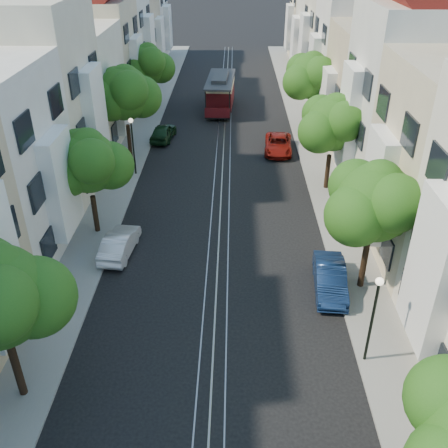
{
  "coord_description": "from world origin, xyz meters",
  "views": [
    {
      "loc": [
        0.75,
        -11.05,
        15.47
      ],
      "look_at": [
        0.33,
        11.36,
        2.2
      ],
      "focal_mm": 40.0,
      "sensor_mm": 36.0,
      "label": 1
    }
  ],
  "objects_px": {
    "tree_e_d": "(312,77)",
    "parked_car_w_mid": "(120,243)",
    "cable_car": "(220,91)",
    "parked_car_w_far": "(163,132)",
    "tree_e_b": "(376,204)",
    "tree_w_b": "(89,164)",
    "tree_w_c": "(125,94)",
    "tree_w_d": "(148,66)",
    "parked_car_e_mid": "(330,278)",
    "tree_e_c": "(334,125)",
    "parked_car_e_far": "(278,144)",
    "lamp_east": "(374,308)",
    "lamp_west": "(132,138)"
  },
  "relations": [
    {
      "from": "tree_e_d",
      "to": "parked_car_w_mid",
      "type": "height_order",
      "value": "tree_e_d"
    },
    {
      "from": "cable_car",
      "to": "parked_car_w_far",
      "type": "relative_size",
      "value": 2.02
    },
    {
      "from": "tree_e_b",
      "to": "tree_e_d",
      "type": "relative_size",
      "value": 0.98
    },
    {
      "from": "tree_w_b",
      "to": "tree_w_c",
      "type": "xyz_separation_m",
      "value": [
        0.0,
        11.0,
        0.67
      ]
    },
    {
      "from": "tree_w_d",
      "to": "parked_car_e_mid",
      "type": "bearing_deg",
      "value": -64.92
    },
    {
      "from": "tree_e_c",
      "to": "tree_e_d",
      "type": "xyz_separation_m",
      "value": [
        0.0,
        11.0,
        0.27
      ]
    },
    {
      "from": "tree_e_b",
      "to": "parked_car_e_far",
      "type": "relative_size",
      "value": 1.46
    },
    {
      "from": "tree_w_c",
      "to": "parked_car_e_far",
      "type": "height_order",
      "value": "tree_w_c"
    },
    {
      "from": "tree_w_d",
      "to": "lamp_east",
      "type": "xyz_separation_m",
      "value": [
        13.44,
        -31.98,
        -1.75
      ]
    },
    {
      "from": "tree_w_b",
      "to": "cable_car",
      "type": "xyz_separation_m",
      "value": [
        6.64,
        23.62,
        -2.57
      ]
    },
    {
      "from": "tree_e_d",
      "to": "tree_w_b",
      "type": "xyz_separation_m",
      "value": [
        -14.4,
        -17.0,
        -0.47
      ]
    },
    {
      "from": "parked_car_e_far",
      "to": "parked_car_w_far",
      "type": "height_order",
      "value": "parked_car_w_far"
    },
    {
      "from": "tree_e_d",
      "to": "tree_w_b",
      "type": "height_order",
      "value": "tree_e_d"
    },
    {
      "from": "tree_w_b",
      "to": "parked_car_w_mid",
      "type": "xyz_separation_m",
      "value": [
        1.74,
        -2.18,
        -3.75
      ]
    },
    {
      "from": "tree_e_c",
      "to": "tree_w_d",
      "type": "xyz_separation_m",
      "value": [
        -14.4,
        16.0,
        0.0
      ]
    },
    {
      "from": "tree_e_b",
      "to": "lamp_east",
      "type": "bearing_deg",
      "value": -100.93
    },
    {
      "from": "lamp_east",
      "to": "tree_e_c",
      "type": "bearing_deg",
      "value": 86.56
    },
    {
      "from": "tree_w_b",
      "to": "parked_car_e_far",
      "type": "distance_m",
      "value": 17.53
    },
    {
      "from": "tree_e_d",
      "to": "tree_w_c",
      "type": "height_order",
      "value": "tree_w_c"
    },
    {
      "from": "tree_w_d",
      "to": "cable_car",
      "type": "xyz_separation_m",
      "value": [
        6.64,
        1.62,
        -2.77
      ]
    },
    {
      "from": "tree_w_b",
      "to": "tree_w_d",
      "type": "relative_size",
      "value": 0.96
    },
    {
      "from": "tree_w_c",
      "to": "tree_e_b",
      "type": "bearing_deg",
      "value": -48.01
    },
    {
      "from": "tree_e_b",
      "to": "cable_car",
      "type": "relative_size",
      "value": 0.82
    },
    {
      "from": "tree_e_b",
      "to": "parked_car_e_far",
      "type": "bearing_deg",
      "value": 99.21
    },
    {
      "from": "lamp_east",
      "to": "parked_car_w_mid",
      "type": "distance_m",
      "value": 14.23
    },
    {
      "from": "lamp_east",
      "to": "lamp_west",
      "type": "height_order",
      "value": "same"
    },
    {
      "from": "tree_w_b",
      "to": "parked_car_w_mid",
      "type": "relative_size",
      "value": 1.59
    },
    {
      "from": "tree_w_c",
      "to": "cable_car",
      "type": "bearing_deg",
      "value": 62.25
    },
    {
      "from": "parked_car_e_mid",
      "to": "lamp_east",
      "type": "bearing_deg",
      "value": -77.43
    },
    {
      "from": "tree_w_b",
      "to": "tree_w_d",
      "type": "distance_m",
      "value": 22.0
    },
    {
      "from": "parked_car_e_far",
      "to": "parked_car_w_mid",
      "type": "height_order",
      "value": "parked_car_w_mid"
    },
    {
      "from": "tree_e_d",
      "to": "parked_car_e_mid",
      "type": "relative_size",
      "value": 1.65
    },
    {
      "from": "tree_w_c",
      "to": "lamp_west",
      "type": "bearing_deg",
      "value": -74.25
    },
    {
      "from": "tree_e_d",
      "to": "parked_car_w_far",
      "type": "bearing_deg",
      "value": -171.43
    },
    {
      "from": "tree_e_c",
      "to": "lamp_east",
      "type": "height_order",
      "value": "tree_e_c"
    },
    {
      "from": "parked_car_e_mid",
      "to": "parked_car_w_far",
      "type": "bearing_deg",
      "value": 122.02
    },
    {
      "from": "tree_w_b",
      "to": "parked_car_w_mid",
      "type": "bearing_deg",
      "value": -51.54
    },
    {
      "from": "lamp_east",
      "to": "parked_car_e_far",
      "type": "distance_m",
      "value": 22.81
    },
    {
      "from": "cable_car",
      "to": "parked_car_w_far",
      "type": "height_order",
      "value": "cable_car"
    },
    {
      "from": "lamp_east",
      "to": "lamp_west",
      "type": "distance_m",
      "value": 21.97
    },
    {
      "from": "tree_w_c",
      "to": "parked_car_e_far",
      "type": "xyz_separation_m",
      "value": [
        11.54,
        1.65,
        -4.43
      ]
    },
    {
      "from": "tree_e_b",
      "to": "parked_car_e_mid",
      "type": "relative_size",
      "value": 1.61
    },
    {
      "from": "tree_e_d",
      "to": "lamp_east",
      "type": "height_order",
      "value": "tree_e_d"
    },
    {
      "from": "tree_w_d",
      "to": "parked_car_w_far",
      "type": "distance_m",
      "value": 8.15
    },
    {
      "from": "lamp_east",
      "to": "parked_car_e_far",
      "type": "relative_size",
      "value": 0.91
    },
    {
      "from": "parked_car_w_mid",
      "to": "parked_car_w_far",
      "type": "distance_m",
      "value": 17.32
    },
    {
      "from": "tree_e_d",
      "to": "lamp_west",
      "type": "distance_m",
      "value": 16.39
    },
    {
      "from": "tree_w_b",
      "to": "parked_car_e_mid",
      "type": "height_order",
      "value": "tree_w_b"
    },
    {
      "from": "lamp_east",
      "to": "cable_car",
      "type": "relative_size",
      "value": 0.51
    },
    {
      "from": "tree_w_b",
      "to": "parked_car_w_far",
      "type": "relative_size",
      "value": 1.56
    }
  ]
}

